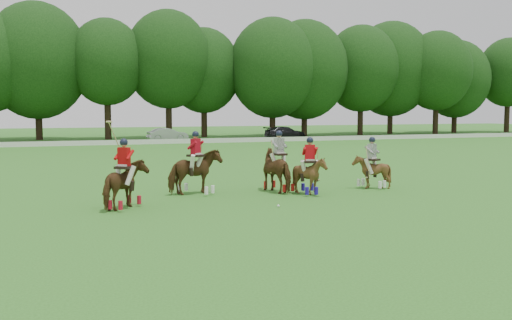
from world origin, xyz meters
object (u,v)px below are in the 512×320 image
object	(u,v)px
polo_red_c	(310,174)
polo_stripe_a	(279,169)
car_right	(285,133)
polo_ball	(278,206)
polo_red_a	(125,184)
polo_stripe_b	(372,171)
car_mid	(167,135)
polo_red_b	(196,172)

from	to	relation	value
polo_red_c	polo_stripe_a	xyz separation A→B (m)	(-0.79, 1.13, 0.11)
car_right	polo_ball	distance (m)	43.94
car_right	polo_ball	bearing A→B (deg)	155.38
polo_red_a	polo_stripe_b	world-z (taller)	polo_red_a
polo_red_c	polo_red_a	bearing A→B (deg)	-173.84
car_right	polo_stripe_b	world-z (taller)	polo_stripe_b
polo_red_c	polo_stripe_b	bearing A→B (deg)	11.25
car_mid	polo_ball	size ratio (longest dim) A/B	44.99
polo_red_a	polo_stripe_b	distance (m)	10.14
polo_stripe_a	polo_ball	size ratio (longest dim) A/B	26.60
polo_stripe_a	polo_stripe_b	world-z (taller)	polo_stripe_a
car_right	polo_stripe_a	size ratio (longest dim) A/B	1.94
polo_red_a	polo_stripe_b	size ratio (longest dim) A/B	1.34
car_mid	polo_red_b	size ratio (longest dim) A/B	1.69
polo_red_b	polo_red_c	bearing A→B (deg)	-20.73
polo_red_b	polo_stripe_a	bearing A→B (deg)	-6.91
polo_red_b	polo_red_c	distance (m)	4.31
polo_red_a	polo_ball	distance (m)	5.06
polo_red_a	polo_ball	size ratio (longest dim) A/B	31.35
car_right	polo_red_c	xyz separation A→B (m)	(-15.31, -38.13, 0.09)
polo_red_c	polo_stripe_a	bearing A→B (deg)	124.85
polo_red_c	polo_stripe_b	world-z (taller)	polo_red_c
polo_stripe_b	polo_ball	distance (m)	5.99
polo_red_a	polo_ball	bearing A→B (deg)	-16.58
polo_red_b	polo_ball	distance (m)	4.22
polo_stripe_b	polo_red_a	bearing A→B (deg)	-172.27
polo_red_c	polo_stripe_b	size ratio (longest dim) A/B	1.03
car_mid	polo_stripe_a	xyz separation A→B (m)	(-3.06, -36.99, 0.21)
car_right	polo_ball	size ratio (longest dim) A/B	51.61
polo_ball	car_mid	bearing A→B (deg)	83.71
polo_stripe_a	polo_stripe_b	xyz separation A→B (m)	(3.86, -0.52, -0.14)
polo_red_a	car_mid	bearing A→B (deg)	76.63
car_mid	polo_red_a	bearing A→B (deg)	161.26
polo_red_b	polo_red_c	xyz separation A→B (m)	(4.03, -1.52, -0.10)
car_right	polo_stripe_b	xyz separation A→B (m)	(-12.23, -37.51, 0.07)
polo_ball	polo_stripe_a	bearing A→B (deg)	67.25
polo_red_c	polo_stripe_b	xyz separation A→B (m)	(3.08, 0.61, -0.03)
car_mid	polo_stripe_b	world-z (taller)	polo_stripe_b
polo_red_b	polo_stripe_b	bearing A→B (deg)	-7.32
polo_red_a	polo_stripe_a	xyz separation A→B (m)	(6.18, 1.88, 0.05)
car_right	polo_stripe_a	xyz separation A→B (m)	(-16.10, -36.99, 0.20)
polo_stripe_b	polo_stripe_a	bearing A→B (deg)	172.34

